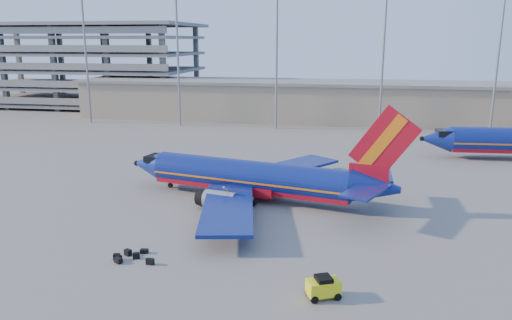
# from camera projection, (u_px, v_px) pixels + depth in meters

# --- Properties ---
(ground) EXTENTS (220.00, 220.00, 0.00)m
(ground) POSITION_uv_depth(u_px,v_px,m) (260.00, 201.00, 54.68)
(ground) COLOR slate
(ground) RESTS_ON ground
(terminal_building) EXTENTS (122.00, 16.00, 8.50)m
(terminal_building) POSITION_uv_depth(u_px,v_px,m) (353.00, 101.00, 107.29)
(terminal_building) COLOR gray
(terminal_building) RESTS_ON ground
(parking_garage) EXTENTS (62.00, 32.00, 21.40)m
(parking_garage) POSITION_uv_depth(u_px,v_px,m) (82.00, 61.00, 133.79)
(parking_garage) COLOR slate
(parking_garage) RESTS_ON ground
(light_mast_row) EXTENTS (101.60, 1.60, 28.65)m
(light_mast_row) POSITION_uv_depth(u_px,v_px,m) (329.00, 38.00, 93.62)
(light_mast_row) COLOR gray
(light_mast_row) RESTS_ON ground
(aircraft_main) EXTENTS (32.69, 31.11, 11.21)m
(aircraft_main) POSITION_uv_depth(u_px,v_px,m) (256.00, 178.00, 54.78)
(aircraft_main) COLOR navy
(aircraft_main) RESTS_ON ground
(baggage_tug) EXTENTS (2.55, 2.12, 1.58)m
(baggage_tug) POSITION_uv_depth(u_px,v_px,m) (323.00, 287.00, 33.95)
(baggage_tug) COLOR yellow
(baggage_tug) RESTS_ON ground
(luggage_pile) EXTENTS (3.58, 2.69, 0.52)m
(luggage_pile) POSITION_uv_depth(u_px,v_px,m) (130.00, 256.00, 40.11)
(luggage_pile) COLOR black
(luggage_pile) RESTS_ON ground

